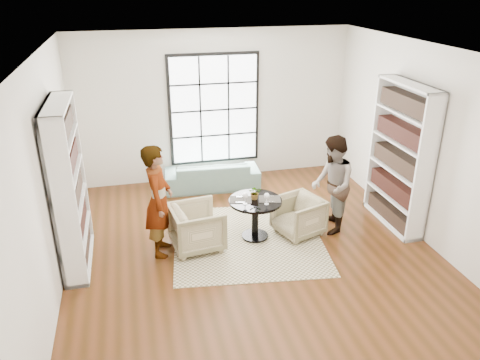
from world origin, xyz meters
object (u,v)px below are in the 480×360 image
object	(u,v)px
sofa	(212,175)
person_right	(332,185)
armchair_left	(197,227)
wine_glass_right	(267,196)
pedestal_table	(255,210)
person_left	(159,201)
armchair_right	(298,216)
wine_glass_left	(245,196)
flower_centerpiece	(255,193)

from	to	relation	value
sofa	person_right	world-z (taller)	person_right
armchair_left	wine_glass_right	bearing A→B (deg)	-103.03
pedestal_table	wine_glass_right	distance (m)	0.39
armchair_left	person_left	size ratio (longest dim) A/B	0.45
person_left	person_right	world-z (taller)	person_left
pedestal_table	sofa	xyz separation A→B (m)	(-0.31, 2.09, -0.22)
wine_glass_right	armchair_right	bearing A→B (deg)	13.81
sofa	wine_glass_left	size ratio (longest dim) A/B	9.75
pedestal_table	sofa	world-z (taller)	pedestal_table
person_left	pedestal_table	bearing A→B (deg)	-76.30
armchair_right	person_right	xyz separation A→B (m)	(0.55, 0.00, 0.49)
sofa	wine_glass_right	xyz separation A→B (m)	(0.44, -2.28, 0.54)
sofa	armchair_left	size ratio (longest dim) A/B	2.40
pedestal_table	wine_glass_left	size ratio (longest dim) A/B	4.42
armchair_left	wine_glass_right	size ratio (longest dim) A/B	4.09
person_right	person_left	bearing A→B (deg)	-75.39
person_left	person_right	xyz separation A→B (m)	(2.76, 0.04, -0.05)
armchair_right	person_left	bearing A→B (deg)	-108.10
person_right	flower_centerpiece	xyz separation A→B (m)	(-1.26, 0.08, -0.03)
wine_glass_left	flower_centerpiece	distance (m)	0.24
person_left	wine_glass_left	distance (m)	1.31
sofa	armchair_right	bearing A→B (deg)	119.32
person_left	wine_glass_right	world-z (taller)	person_left
person_left	wine_glass_right	bearing A→B (deg)	-83.09
pedestal_table	wine_glass_left	bearing A→B (deg)	-151.95
wine_glass_left	flower_centerpiece	size ratio (longest dim) A/B	0.86
armchair_right	person_left	distance (m)	2.28
armchair_right	armchair_left	bearing A→B (deg)	-107.78
sofa	pedestal_table	bearing A→B (deg)	102.11
sofa	wine_glass_right	bearing A→B (deg)	104.56
pedestal_table	wine_glass_left	distance (m)	0.39
person_left	armchair_left	bearing A→B (deg)	-79.32
person_right	sofa	bearing A→B (deg)	-129.71
person_left	wine_glass_left	world-z (taller)	person_left
sofa	armchair_left	world-z (taller)	armchair_left
person_left	sofa	bearing A→B (deg)	-17.94
pedestal_table	flower_centerpiece	xyz separation A→B (m)	(0.00, 0.03, 0.29)
pedestal_table	wine_glass_right	bearing A→B (deg)	-55.45
armchair_left	wine_glass_left	bearing A→B (deg)	-99.13
pedestal_table	person_right	xyz separation A→B (m)	(1.27, -0.04, 0.32)
sofa	person_left	size ratio (longest dim) A/B	1.07
person_left	flower_centerpiece	world-z (taller)	person_left
sofa	person_right	bearing A→B (deg)	130.08
armchair_left	person_right	distance (m)	2.26
person_right	wine_glass_left	bearing A→B (deg)	-73.77
pedestal_table	person_left	world-z (taller)	person_left
sofa	armchair_left	bearing A→B (deg)	77.32
pedestal_table	sofa	bearing A→B (deg)	98.47
person_left	wine_glass_left	xyz separation A→B (m)	(1.31, -0.02, -0.06)
person_right	wine_glass_right	xyz separation A→B (m)	(-1.14, -0.14, -0.00)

